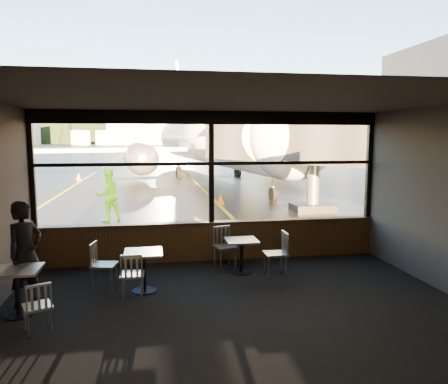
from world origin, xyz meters
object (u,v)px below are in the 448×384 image
object	(u,v)px
cafe_table_near	(241,256)
chair_near_e	(275,254)
chair_near_n	(225,247)
ground_crew	(108,195)
airliner	(212,102)
chair_mid_s	(132,275)
cone_nose	(221,199)
chair_mid_w	(104,266)
cone_wing	(79,177)
cafe_table_mid	(144,272)
passenger	(25,254)
jet_bridge	(287,147)
chair_left_s	(37,307)
cafe_table_left	(18,293)

from	to	relation	value
cafe_table_near	chair_near_e	distance (m)	0.74
chair_near_n	ground_crew	size ratio (longest dim) A/B	0.50
airliner	chair_mid_s	xyz separation A→B (m)	(-4.75, -23.43, -4.98)
airliner	cone_nose	bearing A→B (deg)	-102.27
airliner	cone_nose	distance (m)	13.79
chair_mid_w	cafe_table_near	bearing A→B (deg)	111.91
airliner	cone_nose	size ratio (longest dim) A/B	69.32
airliner	cone_nose	xyz separation A→B (m)	(-1.41, -12.71, -5.16)
ground_crew	cone_nose	distance (m)	5.40
cone_wing	airliner	bearing A→B (deg)	1.21
cone_nose	cone_wing	size ratio (longest dim) A/B	1.02
chair_near_n	cone_wing	size ratio (longest dim) A/B	1.83
cafe_table_mid	passenger	size ratio (longest dim) A/B	0.43
jet_bridge	cafe_table_mid	xyz separation A→B (m)	(-5.16, -7.43, -2.17)
chair_near_n	cone_wing	distance (m)	22.57
cafe_table_near	cone_nose	distance (m)	9.64
airliner	cone_wing	xyz separation A→B (m)	(-9.25, -0.19, -5.16)
chair_near_n	chair_mid_w	world-z (taller)	same
airliner	chair_left_s	xyz separation A→B (m)	(-6.08, -24.64, -5.01)
chair_mid_w	chair_near_e	bearing A→B (deg)	104.16
chair_mid_w	chair_left_s	world-z (taller)	chair_mid_w
cafe_table_left	chair_near_n	distance (m)	4.32
chair_near_e	chair_near_n	size ratio (longest dim) A/B	1.04
cafe_table_left	chair_near_e	xyz separation A→B (m)	(4.70, 1.27, 0.09)
cone_wing	chair_near_n	bearing A→B (deg)	-73.33
chair_near_n	passenger	distance (m)	4.12
jet_bridge	chair_near_n	distance (m)	7.32
chair_mid_s	chair_left_s	world-z (taller)	chair_mid_s
chair_near_e	cone_wing	distance (m)	23.64
cafe_table_mid	cafe_table_left	distance (m)	2.16
cafe_table_near	chair_near_e	bearing A→B (deg)	-28.63
chair_mid_w	chair_left_s	xyz separation A→B (m)	(-0.79, -1.82, -0.05)
chair_near_n	passenger	world-z (taller)	passenger
airliner	chair_mid_s	world-z (taller)	airliner
cafe_table_mid	ground_crew	xyz separation A→B (m)	(-1.32, 7.42, 0.53)
jet_bridge	chair_near_e	xyz separation A→B (m)	(-2.46, -6.98, -2.07)
cafe_table_left	passenger	distance (m)	0.72
cone_nose	airliner	bearing A→B (deg)	83.67
cafe_table_mid	chair_near_n	bearing A→B (deg)	35.88
chair_near_e	chair_near_n	world-z (taller)	chair_near_e
airliner	chair_near_n	distance (m)	22.55
chair_near_n	passenger	bearing A→B (deg)	9.54
airliner	chair_left_s	bearing A→B (deg)	-109.81
chair_near_n	chair_mid_s	world-z (taller)	chair_near_n
chair_mid_w	chair_left_s	bearing A→B (deg)	-12.15
chair_near_e	cafe_table_mid	bearing A→B (deg)	99.87
jet_bridge	cafe_table_left	size ratio (longest dim) A/B	14.87
ground_crew	chair_near_n	bearing A→B (deg)	87.89
chair_near_n	chair_left_s	world-z (taller)	chair_near_n
cafe_table_near	chair_mid_w	world-z (taller)	chair_mid_w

